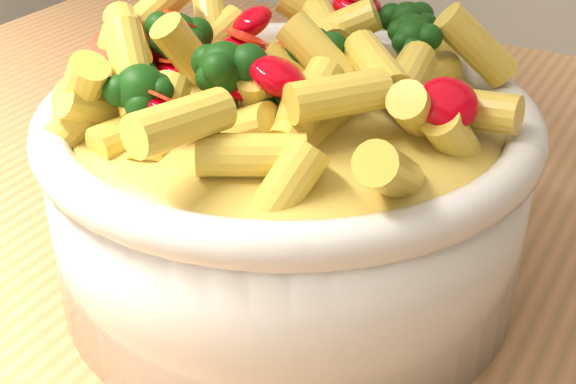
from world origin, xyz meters
The scene contains 2 objects.
serving_bowl centered at (-0.09, -0.06, 0.96)m, with size 0.27×0.27×0.12m.
pasta_salad centered at (-0.09, -0.06, 1.03)m, with size 0.21×0.21×0.05m.
Camera 1 is at (0.10, -0.40, 1.19)m, focal length 50.00 mm.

